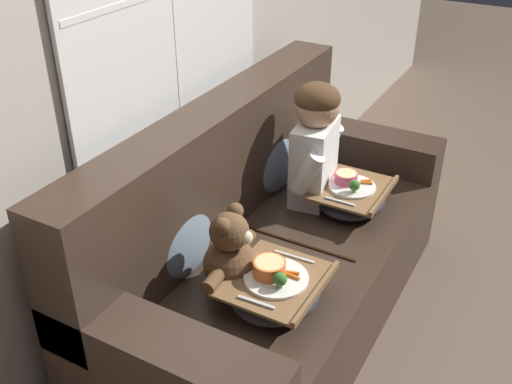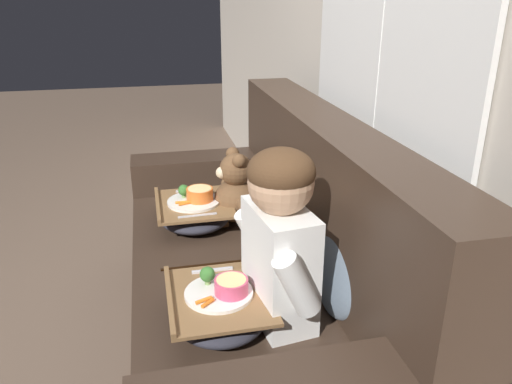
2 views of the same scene
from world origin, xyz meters
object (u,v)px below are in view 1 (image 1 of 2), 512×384
(throw_pillow_behind_teddy, at_px, (182,233))
(lap_tray_teddy, at_px, (276,289))
(throw_pillow_behind_child, at_px, (273,155))
(teddy_bear, at_px, (231,256))
(lap_tray_child, at_px, (351,196))
(couch, at_px, (269,254))
(child_figure, at_px, (316,138))

(throw_pillow_behind_teddy, relative_size, lap_tray_teddy, 0.96)
(throw_pillow_behind_child, distance_m, teddy_bear, 0.81)
(lap_tray_child, bearing_deg, couch, 149.07)
(teddy_bear, bearing_deg, throw_pillow_behind_teddy, 90.11)
(lap_tray_teddy, bearing_deg, throw_pillow_behind_teddy, 89.95)
(throw_pillow_behind_teddy, height_order, lap_tray_child, throw_pillow_behind_teddy)
(teddy_bear, bearing_deg, throw_pillow_behind_child, 16.14)
(couch, xyz_separation_m, throw_pillow_behind_teddy, (-0.39, 0.19, 0.29))
(couch, xyz_separation_m, teddy_bear, (-0.39, -0.04, 0.26))
(couch, height_order, throw_pillow_behind_teddy, couch)
(child_figure, bearing_deg, throw_pillow_behind_child, 90.04)
(child_figure, distance_m, teddy_bear, 0.79)
(throw_pillow_behind_child, height_order, child_figure, child_figure)
(throw_pillow_behind_teddy, xyz_separation_m, teddy_bear, (0.00, -0.22, -0.03))
(teddy_bear, xyz_separation_m, lap_tray_teddy, (-0.00, -0.20, -0.08))
(throw_pillow_behind_teddy, xyz_separation_m, child_figure, (0.77, -0.22, 0.15))
(throw_pillow_behind_child, distance_m, lap_tray_child, 0.43)
(throw_pillow_behind_child, bearing_deg, lap_tray_teddy, -151.57)
(child_figure, height_order, lap_tray_teddy, child_figure)
(couch, distance_m, throw_pillow_behind_child, 0.52)
(throw_pillow_behind_child, height_order, throw_pillow_behind_teddy, throw_pillow_behind_child)
(throw_pillow_behind_teddy, bearing_deg, couch, -25.83)
(teddy_bear, distance_m, lap_tray_teddy, 0.21)
(throw_pillow_behind_teddy, bearing_deg, lap_tray_teddy, -90.05)
(throw_pillow_behind_teddy, height_order, lap_tray_teddy, throw_pillow_behind_teddy)
(child_figure, distance_m, lap_tray_teddy, 0.84)
(lap_tray_child, bearing_deg, throw_pillow_behind_child, 90.01)
(throw_pillow_behind_teddy, distance_m, teddy_bear, 0.23)
(couch, bearing_deg, teddy_bear, -174.59)
(couch, height_order, throw_pillow_behind_child, couch)
(lap_tray_child, bearing_deg, lap_tray_teddy, -180.00)
(couch, distance_m, teddy_bear, 0.46)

